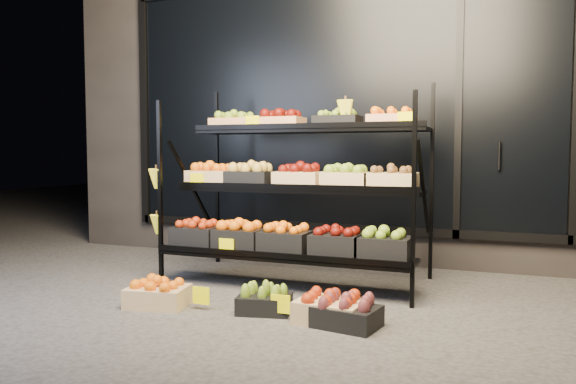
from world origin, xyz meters
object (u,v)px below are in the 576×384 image
at_px(display_rack, 294,188).
at_px(floor_crate_midleft, 264,300).
at_px(floor_crate_midright, 330,308).
at_px(floor_crate_left, 158,293).

relative_size(display_rack, floor_crate_midleft, 5.48).
relative_size(floor_crate_midleft, floor_crate_midright, 0.90).
distance_m(display_rack, floor_crate_midleft, 1.15).
height_order(floor_crate_left, floor_crate_midleft, floor_crate_left).
height_order(floor_crate_midleft, floor_crate_midright, floor_crate_midright).
bearing_deg(floor_crate_left, floor_crate_midleft, -0.51).
distance_m(display_rack, floor_crate_left, 1.39).
xyz_separation_m(floor_crate_left, floor_crate_midleft, (0.76, 0.13, -0.01)).
bearing_deg(floor_crate_midleft, floor_crate_midright, -18.58).
xyz_separation_m(floor_crate_midleft, floor_crate_midright, (0.48, -0.05, 0.01)).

